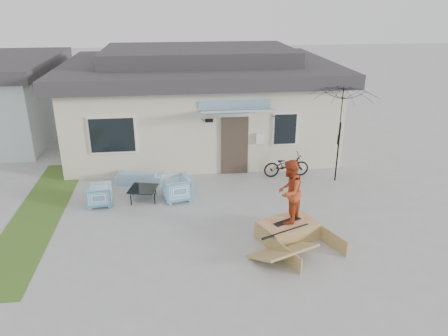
{
  "coord_description": "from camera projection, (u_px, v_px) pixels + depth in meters",
  "views": [
    {
      "loc": [
        -1.09,
        -9.85,
        6.06
      ],
      "look_at": [
        0.3,
        1.8,
        1.3
      ],
      "focal_mm": 34.6,
      "sensor_mm": 36.0,
      "label": 1
    }
  ],
  "objects": [
    {
      "name": "house",
      "position": [
        199.0,
        99.0,
        18.09
      ],
      "size": [
        10.8,
        8.49,
        4.1
      ],
      "color": "beige",
      "rests_on": "ground"
    },
    {
      "name": "armchair_right",
      "position": [
        177.0,
        187.0,
        13.52
      ],
      "size": [
        0.94,
        0.97,
        0.85
      ],
      "primitive_type": "imported",
      "rotation": [
        0.0,
        0.0,
        -1.34
      ],
      "color": "teal",
      "rests_on": "ground"
    },
    {
      "name": "patio_umbrella",
      "position": [
        340.0,
        132.0,
        14.41
      ],
      "size": [
        2.25,
        2.08,
        2.2
      ],
      "color": "black",
      "rests_on": "ground"
    },
    {
      "name": "bicycle",
      "position": [
        286.0,
        163.0,
        15.21
      ],
      "size": [
        1.62,
        0.58,
        1.03
      ],
      "primitive_type": "imported",
      "rotation": [
        0.0,
        0.0,
        1.58
      ],
      "color": "black",
      "rests_on": "ground"
    },
    {
      "name": "ground",
      "position": [
        221.0,
        239.0,
        11.46
      ],
      "size": [
        90.0,
        90.0,
        0.0
      ],
      "primitive_type": "plane",
      "color": "#9B9B9B",
      "rests_on": "ground"
    },
    {
      "name": "grass_strip",
      "position": [
        39.0,
        214.0,
        12.73
      ],
      "size": [
        1.4,
        8.0,
        0.01
      ],
      "primitive_type": "cube",
      "color": "#3A5C21",
      "rests_on": "ground"
    },
    {
      "name": "skateboard",
      "position": [
        287.0,
        221.0,
        11.34
      ],
      "size": [
        0.82,
        0.54,
        0.05
      ],
      "primitive_type": "cube",
      "rotation": [
        0.0,
        0.0,
        0.45
      ],
      "color": "black",
      "rests_on": "skate_ramp"
    },
    {
      "name": "skater",
      "position": [
        289.0,
        191.0,
        11.01
      ],
      "size": [
        1.0,
        1.05,
        1.7
      ],
      "primitive_type": "imported",
      "rotation": [
        0.0,
        0.0,
        4.13
      ],
      "color": "#AB3C1C",
      "rests_on": "skateboard"
    },
    {
      "name": "loveseat",
      "position": [
        140.0,
        174.0,
        14.75
      ],
      "size": [
        1.66,
        0.79,
        0.62
      ],
      "primitive_type": "imported",
      "rotation": [
        0.0,
        0.0,
        2.94
      ],
      "color": "teal",
      "rests_on": "ground"
    },
    {
      "name": "coffee_table",
      "position": [
        143.0,
        194.0,
        13.59
      ],
      "size": [
        0.97,
        0.97,
        0.4
      ],
      "primitive_type": "cube",
      "rotation": [
        0.0,
        0.0,
        -0.24
      ],
      "color": "black",
      "rests_on": "ground"
    },
    {
      "name": "skate_ramp",
      "position": [
        288.0,
        231.0,
        11.4
      ],
      "size": [
        2.09,
        2.34,
        0.48
      ],
      "primitive_type": null,
      "rotation": [
        0.0,
        0.0,
        0.4
      ],
      "color": "#987D48",
      "rests_on": "ground"
    },
    {
      "name": "armchair_left",
      "position": [
        100.0,
        194.0,
        13.19
      ],
      "size": [
        0.73,
        0.77,
        0.74
      ],
      "primitive_type": "imported",
      "rotation": [
        0.0,
        0.0,
        1.67
      ],
      "color": "teal",
      "rests_on": "ground"
    }
  ]
}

